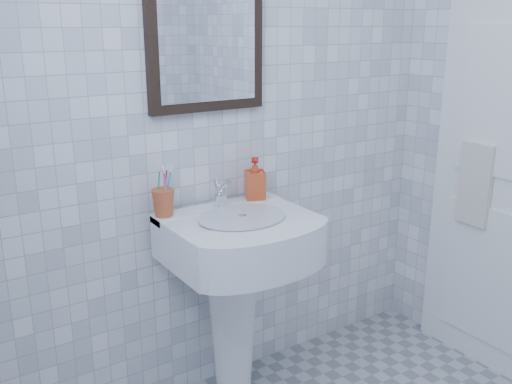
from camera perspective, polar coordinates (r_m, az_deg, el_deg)
wall_back at (r=2.36m, az=-3.38°, el=8.55°), size 2.20×0.02×2.50m
washbasin at (r=2.34m, az=-2.08°, el=-8.65°), size 0.56×0.41×0.87m
faucet at (r=2.30m, az=-3.50°, el=-0.31°), size 0.05×0.11×0.13m
toothbrush_cup at (r=2.22m, az=-9.24°, el=-1.06°), size 0.11×0.11×0.11m
soap_dispenser at (r=2.40m, az=-0.11°, el=1.39°), size 0.11×0.11×0.18m
wall_mirror at (r=2.28m, az=-5.00°, el=15.80°), size 0.50×0.04×0.62m
towel_ring at (r=2.76m, az=21.68°, el=4.36°), size 0.01×0.18×0.18m
hand_towel at (r=2.79m, az=21.06°, el=0.70°), size 0.03×0.16×0.38m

